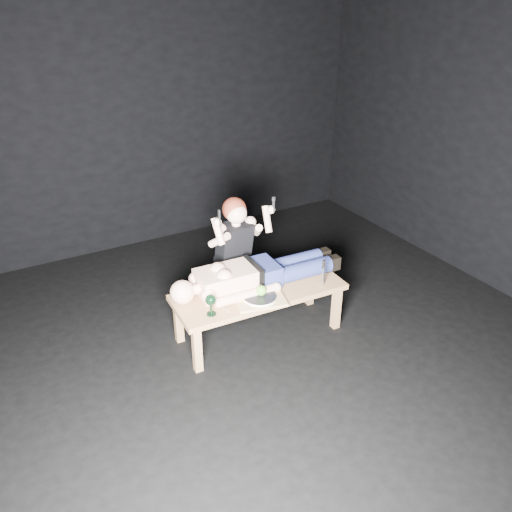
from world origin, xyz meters
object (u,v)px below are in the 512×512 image
carving_knife (323,273)px  serving_tray (260,300)px  goblet (211,305)px  table (259,312)px  kneeling_woman (231,252)px  lying_man (258,271)px

carving_knife → serving_tray: bearing=177.2°
serving_tray → goblet: goblet is taller
table → kneeling_woman: 0.61m
lying_man → serving_tray: size_ratio=3.52×
carving_knife → lying_man: bearing=149.4°
kneeling_woman → table: bearing=-90.4°
lying_man → carving_knife: lying_man is taller
kneeling_woman → serving_tray: (-0.07, -0.65, -0.13)m
serving_tray → carving_knife: size_ratio=1.61×
table → carving_knife: size_ratio=5.87×
goblet → carving_knife: carving_knife is taller
table → goblet: bearing=-162.2°
serving_tray → carving_knife: bearing=-5.7°
lying_man → kneeling_woman: 0.41m
serving_tray → goblet: size_ratio=2.25×
goblet → kneeling_woman: bearing=51.8°
lying_man → goblet: lying_man is taller
kneeling_woman → goblet: (-0.50, -0.63, -0.05)m
lying_man → table: bearing=-114.5°
kneeling_woman → goblet: kneeling_woman is taller
serving_tray → kneeling_woman: bearing=84.0°
table → serving_tray: 0.29m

